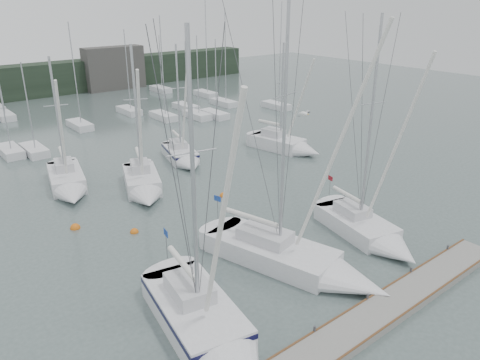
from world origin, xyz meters
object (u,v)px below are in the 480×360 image
object	(u,v)px
sailboat_near_right	(374,235)
buoy_b	(223,196)
sailboat_mid_b	(68,185)
sailboat_mid_d	(184,157)
buoy_c	(75,228)
buoy_a	(134,232)
sailboat_mid_c	(144,187)
sailboat_near_center	(308,265)
sailboat_mid_e	(289,146)
sailboat_near_left	(211,334)

from	to	relation	value
sailboat_near_right	buoy_b	size ratio (longest dim) A/B	23.48
sailboat_near_right	sailboat_mid_b	bearing A→B (deg)	132.98
sailboat_mid_b	buoy_b	world-z (taller)	sailboat_mid_b
sailboat_mid_d	buoy_c	distance (m)	14.81
buoy_a	sailboat_mid_c	bearing A→B (deg)	56.13
sailboat_near_center	buoy_a	size ratio (longest dim) A/B	29.91
sailboat_mid_e	sailboat_mid_d	bearing A→B (deg)	148.76
sailboat_near_center	buoy_c	bearing A→B (deg)	105.92
buoy_a	sailboat_mid_e	bearing A→B (deg)	16.21
sailboat_mid_b	buoy_a	bearing A→B (deg)	-71.22
buoy_b	buoy_c	size ratio (longest dim) A/B	0.93
sailboat_mid_c	sailboat_mid_e	world-z (taller)	sailboat_mid_c
sailboat_mid_d	buoy_a	world-z (taller)	sailboat_mid_d
sailboat_near_right	buoy_b	xyz separation A→B (m)	(-3.06, 12.12, -0.54)
sailboat_mid_b	sailboat_mid_d	distance (m)	11.12
sailboat_near_right	sailboat_mid_c	xyz separation A→B (m)	(-7.78, 16.56, 0.10)
sailboat_mid_e	buoy_a	bearing A→B (deg)	-174.49
sailboat_near_left	buoy_c	bearing A→B (deg)	102.32
sailboat_near_center	buoy_c	world-z (taller)	sailboat_near_center
sailboat_near_center	sailboat_near_right	distance (m)	5.97
sailboat_near_right	sailboat_mid_e	world-z (taller)	sailboat_near_right
sailboat_near_left	sailboat_mid_e	bearing A→B (deg)	48.85
sailboat_mid_b	sailboat_mid_c	world-z (taller)	sailboat_mid_c
sailboat_near_center	sailboat_mid_e	world-z (taller)	sailboat_near_center
buoy_a	sailboat_mid_b	bearing A→B (deg)	94.92
buoy_a	buoy_b	size ratio (longest dim) A/B	0.90
sailboat_mid_d	sailboat_mid_c	bearing A→B (deg)	-130.83
sailboat_mid_d	buoy_c	world-z (taller)	sailboat_mid_d
sailboat_mid_c	buoy_c	bearing A→B (deg)	-138.56
sailboat_near_right	sailboat_mid_e	bearing A→B (deg)	74.34
sailboat_mid_c	buoy_c	size ratio (longest dim) A/B	18.13
sailboat_near_right	sailboat_mid_d	bearing A→B (deg)	105.73
buoy_a	buoy_b	bearing A→B (deg)	7.29
sailboat_near_center	sailboat_mid_d	xyz separation A→B (m)	(4.77, 20.75, -0.01)
sailboat_near_left	sailboat_mid_d	world-z (taller)	sailboat_near_left
sailboat_mid_b	buoy_c	distance (m)	7.07
sailboat_mid_c	buoy_b	bearing A→B (deg)	-21.77
sailboat_near_center	buoy_c	xyz separation A→B (m)	(-8.41, 14.02, -0.57)
sailboat_near_center	buoy_a	xyz separation A→B (m)	(-5.50, 10.91, -0.57)
sailboat_mid_c	buoy_b	world-z (taller)	sailboat_mid_c
sailboat_mid_e	buoy_a	world-z (taller)	sailboat_mid_e
buoy_b	sailboat_near_center	bearing A→B (deg)	-103.63
sailboat_mid_b	sailboat_mid_d	world-z (taller)	sailboat_mid_d
sailboat_mid_e	buoy_b	world-z (taller)	sailboat_mid_e
sailboat_mid_e	sailboat_mid_c	bearing A→B (deg)	170.90
sailboat_mid_e	buoy_c	bearing A→B (deg)	176.27
sailboat_mid_d	buoy_b	xyz separation A→B (m)	(-1.87, -8.76, -0.56)
sailboat_mid_c	buoy_b	xyz separation A→B (m)	(4.71, -4.43, -0.63)
sailboat_mid_b	sailboat_mid_d	size ratio (longest dim) A/B	0.98
buoy_b	sailboat_mid_d	bearing A→B (deg)	77.97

